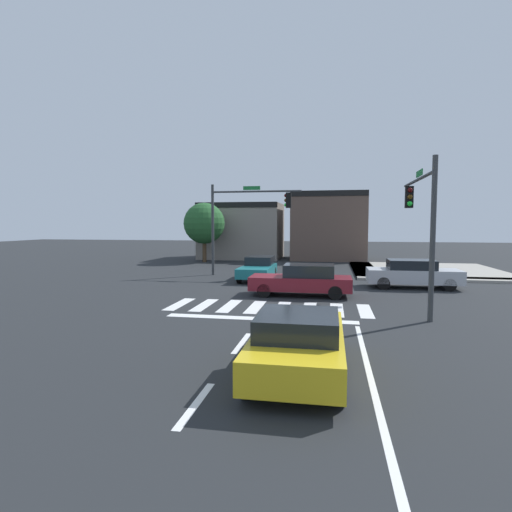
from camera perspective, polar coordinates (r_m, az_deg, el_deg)
The scene contains 13 objects.
ground_plane at distance 20.92m, azimuth 3.61°, elevation -4.70°, with size 120.00×120.00×0.00m, color #232628.
crosswalk_near at distance 16.53m, azimuth 1.76°, elevation -7.14°, with size 8.00×2.61×0.01m.
lane_markings at distance 8.56m, azimuth 0.46°, elevation -18.36°, with size 6.80×24.25×0.01m.
bike_detector_marking at distance 12.77m, azimuth 9.19°, elevation -10.67°, with size 0.93×0.93×0.01m.
curb_corner_northeast at distance 30.71m, azimuth 21.73°, elevation -1.94°, with size 10.00×10.60×0.15m.
storefront_row at distance 39.69m, azimuth 4.12°, elevation 3.85°, with size 15.57×5.98×6.26m.
traffic_signal_southeast at distance 17.04m, azimuth 21.90°, elevation 5.95°, with size 0.32×5.62×5.61m.
traffic_signal_northwest at distance 26.39m, azimuth -1.49°, elevation 6.08°, with size 5.83×0.32×5.88m.
car_yellow at distance 9.36m, azimuth 5.94°, elevation -11.78°, with size 1.94×4.55×1.40m.
car_teal at distance 24.64m, azimuth 0.31°, elevation -1.69°, with size 1.80×4.23×1.35m.
car_silver at distance 22.89m, azimuth 20.93°, elevation -2.28°, with size 4.64×1.87×1.48m.
car_maroon at distance 19.20m, azimuth 6.51°, elevation -3.32°, with size 4.66×1.81×1.46m.
roadside_tree at distance 36.19m, azimuth -7.21°, elevation 4.51°, with size 3.58×3.58×5.19m.
Camera 1 is at (2.42, -20.51, 3.32)m, focal length 28.79 mm.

